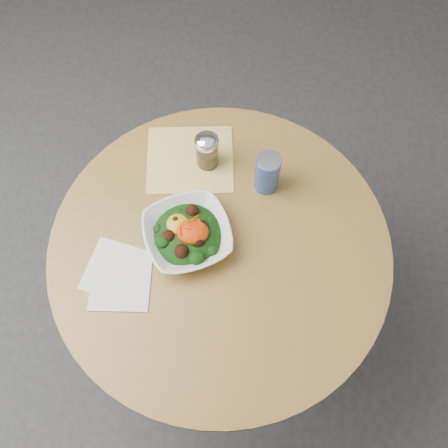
{
  "coord_description": "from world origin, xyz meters",
  "views": [
    {
      "loc": [
        0.06,
        -0.51,
        1.95
      ],
      "look_at": [
        0.01,
        0.03,
        0.81
      ],
      "focal_mm": 40.0,
      "sensor_mm": 36.0,
      "label": 1
    }
  ],
  "objects": [
    {
      "name": "ground",
      "position": [
        0.0,
        0.0,
        0.0
      ],
      "size": [
        6.0,
        6.0,
        0.0
      ],
      "primitive_type": "plane",
      "color": "#2E2E30",
      "rests_on": "ground"
    },
    {
      "name": "salad_bowl",
      "position": [
        -0.08,
        0.01,
        0.78
      ],
      "size": [
        0.29,
        0.29,
        0.08
      ],
      "color": "white",
      "rests_on": "table"
    },
    {
      "name": "fork",
      "position": [
        -0.14,
        0.01,
        0.76
      ],
      "size": [
        0.05,
        0.18,
        0.0
      ],
      "color": "black",
      "rests_on": "table"
    },
    {
      "name": "beverage_can",
      "position": [
        0.11,
        0.19,
        0.81
      ],
      "size": [
        0.07,
        0.07,
        0.13
      ],
      "color": "navy",
      "rests_on": "table"
    },
    {
      "name": "spice_shaker",
      "position": [
        -0.06,
        0.25,
        0.81
      ],
      "size": [
        0.07,
        0.07,
        0.12
      ],
      "color": "silver",
      "rests_on": "table"
    },
    {
      "name": "cloth_napkin",
      "position": [
        -0.11,
        0.26,
        0.75
      ],
      "size": [
        0.27,
        0.25,
        0.0
      ],
      "primitive_type": "cube",
      "rotation": [
        0.0,
        0.0,
        0.11
      ],
      "color": "#F3B30C",
      "rests_on": "table"
    },
    {
      "name": "table",
      "position": [
        0.0,
        0.0,
        0.55
      ],
      "size": [
        0.9,
        0.9,
        0.75
      ],
      "color": "black",
      "rests_on": "ground"
    },
    {
      "name": "paper_napkins",
      "position": [
        -0.25,
        -0.11,
        0.75
      ],
      "size": [
        0.19,
        0.2,
        0.0
      ],
      "color": "silver",
      "rests_on": "table"
    }
  ]
}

